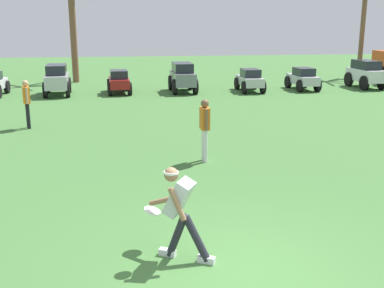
% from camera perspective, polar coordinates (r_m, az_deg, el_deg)
% --- Properties ---
extents(ground_plane, '(80.00, 80.00, 0.00)m').
position_cam_1_polar(ground_plane, '(7.01, 6.02, -15.09)').
color(ground_plane, '#406F36').
extents(frisbee_thrower, '(0.94, 0.77, 1.40)m').
position_cam_1_polar(frisbee_thrower, '(7.05, -1.46, -7.64)').
color(frisbee_thrower, '#23232D').
rests_on(frisbee_thrower, ground_plane).
extents(frisbee_in_flight, '(0.32, 0.33, 0.10)m').
position_cam_1_polar(frisbee_in_flight, '(7.50, -4.72, -7.89)').
color(frisbee_in_flight, white).
extents(teammate_near_sideline, '(0.29, 0.49, 1.56)m').
position_cam_1_polar(teammate_near_sideline, '(16.38, -19.01, 5.00)').
color(teammate_near_sideline, black).
rests_on(teammate_near_sideline, ground_plane).
extents(teammate_midfield, '(0.22, 0.50, 1.56)m').
position_cam_1_polar(teammate_midfield, '(11.84, 1.51, 2.34)').
color(teammate_midfield, silver).
rests_on(teammate_midfield, ground_plane).
extents(parked_car_slot_b, '(1.33, 2.42, 1.40)m').
position_cam_1_polar(parked_car_slot_b, '(23.28, -15.71, 7.42)').
color(parked_car_slot_b, '#B7BABF').
rests_on(parked_car_slot_b, ground_plane).
extents(parked_car_slot_c, '(1.22, 2.25, 1.10)m').
position_cam_1_polar(parked_car_slot_c, '(23.28, -8.65, 7.36)').
color(parked_car_slot_c, maroon).
rests_on(parked_car_slot_c, ground_plane).
extents(parked_car_slot_d, '(1.24, 2.38, 1.40)m').
position_cam_1_polar(parked_car_slot_d, '(23.39, -1.12, 7.99)').
color(parked_car_slot_d, slate).
rests_on(parked_car_slot_d, ground_plane).
extents(parked_car_slot_e, '(1.10, 2.21, 1.10)m').
position_cam_1_polar(parked_car_slot_e, '(23.76, 6.88, 7.56)').
color(parked_car_slot_e, '#B7BABF').
rests_on(parked_car_slot_e, ground_plane).
extents(parked_car_slot_f, '(1.21, 2.25, 1.10)m').
position_cam_1_polar(parked_car_slot_f, '(24.78, 13.00, 7.58)').
color(parked_car_slot_f, '#B7BABF').
rests_on(parked_car_slot_f, ground_plane).
extents(parked_car_slot_g, '(1.29, 2.40, 1.40)m').
position_cam_1_polar(parked_car_slot_g, '(26.35, 19.88, 7.89)').
color(parked_car_slot_g, silver).
rests_on(parked_car_slot_g, ground_plane).
extents(palm_tree_right_of_centre, '(3.16, 3.43, 5.02)m').
position_cam_1_polar(palm_tree_right_of_centre, '(27.72, -13.84, 13.20)').
color(palm_tree_right_of_centre, brown).
rests_on(palm_tree_right_of_centre, ground_plane).
extents(palm_tree_far_right, '(3.31, 3.84, 5.36)m').
position_cam_1_polar(palm_tree_far_right, '(30.95, 19.66, 13.97)').
color(palm_tree_far_right, brown).
rests_on(palm_tree_far_right, ground_plane).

